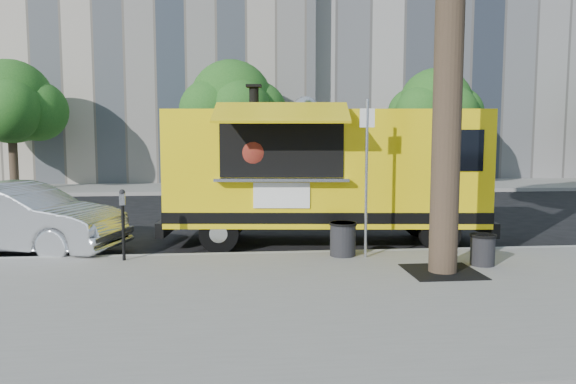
# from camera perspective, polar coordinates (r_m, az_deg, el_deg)

# --- Properties ---
(ground) EXTENTS (120.00, 120.00, 0.00)m
(ground) POSITION_cam_1_polar(r_m,az_deg,el_deg) (12.20, -1.01, -5.90)
(ground) COLOR black
(ground) RESTS_ON ground
(sidewalk) EXTENTS (60.00, 6.00, 0.15)m
(sidewalk) POSITION_cam_1_polar(r_m,az_deg,el_deg) (8.32, 1.23, -11.08)
(sidewalk) COLOR gray
(sidewalk) RESTS_ON ground
(curb) EXTENTS (60.00, 0.14, 0.16)m
(curb) POSITION_cam_1_polar(r_m,az_deg,el_deg) (11.28, -0.63, -6.50)
(curb) COLOR #999993
(curb) RESTS_ON ground
(far_sidewalk) EXTENTS (60.00, 5.00, 0.15)m
(far_sidewalk) POSITION_cam_1_polar(r_m,az_deg,el_deg) (25.53, -3.44, 0.53)
(far_sidewalk) COLOR gray
(far_sidewalk) RESTS_ON ground
(building_mid) EXTENTS (20.00, 14.00, 20.00)m
(building_mid) POSITION_cam_1_polar(r_m,az_deg,el_deg) (37.97, 15.16, 17.20)
(building_mid) COLOR gray
(building_mid) RESTS_ON ground
(tree_well) EXTENTS (1.20, 1.20, 0.02)m
(tree_well) POSITION_cam_1_polar(r_m,az_deg,el_deg) (10.05, 15.41, -7.82)
(tree_well) COLOR black
(tree_well) RESTS_ON sidewalk
(far_tree_a) EXTENTS (3.42, 3.42, 5.36)m
(far_tree_a) POSITION_cam_1_polar(r_m,az_deg,el_deg) (25.87, -26.36, 8.19)
(far_tree_a) COLOR #33261C
(far_tree_a) RESTS_ON far_sidewalk
(far_tree_b) EXTENTS (3.60, 3.60, 5.50)m
(far_tree_b) POSITION_cam_1_polar(r_m,az_deg,el_deg) (24.63, -5.78, 9.06)
(far_tree_b) COLOR #33261C
(far_tree_b) RESTS_ON far_sidewalk
(far_tree_c) EXTENTS (3.24, 3.24, 5.21)m
(far_tree_c) POSITION_cam_1_polar(r_m,az_deg,el_deg) (25.92, 14.77, 8.48)
(far_tree_c) COLOR #33261C
(far_tree_c) RESTS_ON far_sidewalk
(sign_post) EXTENTS (0.28, 0.06, 3.00)m
(sign_post) POSITION_cam_1_polar(r_m,az_deg,el_deg) (10.67, 7.98, 2.35)
(sign_post) COLOR silver
(sign_post) RESTS_ON sidewalk
(parking_meter) EXTENTS (0.11, 0.11, 1.33)m
(parking_meter) POSITION_cam_1_polar(r_m,az_deg,el_deg) (10.86, -16.43, -2.38)
(parking_meter) COLOR black
(parking_meter) RESTS_ON sidewalk
(food_truck) EXTENTS (7.40, 3.70, 3.57)m
(food_truck) POSITION_cam_1_polar(r_m,az_deg,el_deg) (12.66, 3.58, 2.19)
(food_truck) COLOR yellow
(food_truck) RESTS_ON ground
(sedan) EXTENTS (4.77, 2.81, 1.48)m
(sedan) POSITION_cam_1_polar(r_m,az_deg,el_deg) (13.03, -25.85, -2.43)
(sedan) COLOR #B8BBC0
(sedan) RESTS_ON ground
(trash_bin_left) EXTENTS (0.54, 0.54, 0.65)m
(trash_bin_left) POSITION_cam_1_polar(r_m,az_deg,el_deg) (10.94, 5.59, -4.68)
(trash_bin_left) COLOR black
(trash_bin_left) RESTS_ON sidewalk
(trash_bin_right) EXTENTS (0.47, 0.47, 0.56)m
(trash_bin_right) POSITION_cam_1_polar(r_m,az_deg,el_deg) (10.71, 19.17, -5.46)
(trash_bin_right) COLOR black
(trash_bin_right) RESTS_ON sidewalk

